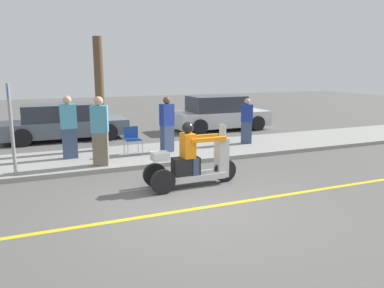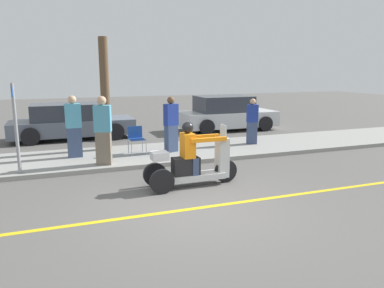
# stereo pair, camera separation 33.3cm
# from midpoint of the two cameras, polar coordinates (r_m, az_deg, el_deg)

# --- Properties ---
(ground_plane) EXTENTS (60.00, 60.00, 0.00)m
(ground_plane) POSITION_cam_midpoint_polar(r_m,az_deg,el_deg) (7.30, 1.74, -9.83)
(ground_plane) COLOR #565451
(lane_stripe) EXTENTS (24.00, 0.12, 0.01)m
(lane_stripe) POSITION_cam_midpoint_polar(r_m,az_deg,el_deg) (7.48, 5.02, -9.33)
(lane_stripe) COLOR gold
(lane_stripe) RESTS_ON ground
(sidewalk_strip) EXTENTS (28.00, 2.80, 0.12)m
(sidewalk_strip) POSITION_cam_midpoint_polar(r_m,az_deg,el_deg) (11.50, -6.97, -1.68)
(sidewalk_strip) COLOR gray
(sidewalk_strip) RESTS_ON ground
(motorcycle_trike) EXTENTS (2.19, 0.69, 1.49)m
(motorcycle_trike) POSITION_cam_midpoint_polar(r_m,az_deg,el_deg) (8.51, 1.18, -2.91)
(motorcycle_trike) COLOR black
(motorcycle_trike) RESTS_ON ground
(spectator_mid_group) EXTENTS (0.46, 0.35, 1.70)m
(spectator_mid_group) POSITION_cam_midpoint_polar(r_m,az_deg,el_deg) (11.48, -2.38, 2.85)
(spectator_mid_group) COLOR #38476B
(spectator_mid_group) RESTS_ON sidewalk_strip
(spectator_by_tree) EXTENTS (0.42, 0.32, 1.54)m
(spectator_by_tree) POSITION_cam_midpoint_polar(r_m,az_deg,el_deg) (12.91, 9.89, 3.30)
(spectator_by_tree) COLOR #38476B
(spectator_by_tree) RESTS_ON sidewalk_strip
(spectator_near_curb) EXTENTS (0.49, 0.38, 1.83)m
(spectator_near_curb) POSITION_cam_midpoint_polar(r_m,az_deg,el_deg) (10.15, -12.49, 1.82)
(spectator_near_curb) COLOR #726656
(spectator_near_curb) RESTS_ON sidewalk_strip
(spectator_end_of_line) EXTENTS (0.44, 0.29, 1.78)m
(spectator_end_of_line) POSITION_cam_midpoint_polar(r_m,az_deg,el_deg) (11.22, -16.77, 2.38)
(spectator_end_of_line) COLOR #38476B
(spectator_end_of_line) RESTS_ON sidewalk_strip
(folding_chair_curbside) EXTENTS (0.48, 0.48, 0.82)m
(folding_chair_curbside) POSITION_cam_midpoint_polar(r_m,az_deg,el_deg) (11.38, -7.69, 1.07)
(folding_chair_curbside) COLOR #A5A8AD
(folding_chair_curbside) RESTS_ON sidewalk_strip
(parked_car_lot_left) EXTENTS (4.55, 1.94, 1.35)m
(parked_car_lot_left) POSITION_cam_midpoint_polar(r_m,az_deg,el_deg) (14.99, -17.41, 3.21)
(parked_car_lot_left) COLOR slate
(parked_car_lot_left) RESTS_ON ground
(parked_car_lot_center) EXTENTS (4.20, 1.96, 1.49)m
(parked_car_lot_center) POSITION_cam_midpoint_polar(r_m,az_deg,el_deg) (16.47, 5.85, 4.56)
(parked_car_lot_center) COLOR silver
(parked_car_lot_center) RESTS_ON ground
(tree_trunk) EXTENTS (0.28, 0.28, 3.48)m
(tree_trunk) POSITION_cam_midpoint_polar(r_m,az_deg,el_deg) (11.99, -12.33, 7.39)
(tree_trunk) COLOR brown
(tree_trunk) RESTS_ON sidewalk_strip
(street_sign) EXTENTS (0.08, 0.36, 2.20)m
(street_sign) POSITION_cam_midpoint_polar(r_m,az_deg,el_deg) (9.86, -24.41, 2.65)
(street_sign) COLOR gray
(street_sign) RESTS_ON sidewalk_strip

